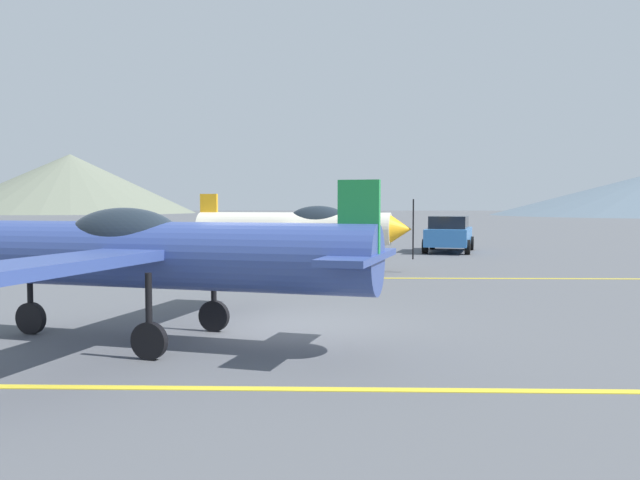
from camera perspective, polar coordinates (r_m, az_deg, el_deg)
The scene contains 7 objects.
ground_plane at distance 11.45m, azimuth -3.82°, elevation -7.68°, with size 400.00×400.00×0.00m, color #54565B.
apron_line_near at distance 7.80m, azimuth -6.55°, elevation -12.85°, with size 80.00×0.16×0.01m, color yellow.
apron_line_far at distance 18.93m, azimuth -1.62°, elevation -3.35°, with size 80.00×0.16×0.01m, color yellow.
airplane_near at distance 10.34m, azimuth -14.16°, elevation -1.08°, with size 7.31×8.29×2.50m.
airplane_mid at distance 21.11m, azimuth -1.68°, elevation 1.14°, with size 7.30×8.33×2.50m.
car_sedan at distance 29.73m, azimuth 11.27°, elevation 0.59°, with size 2.83×4.61×1.62m.
hill_left at distance 164.13m, azimuth -21.08°, elevation 4.64°, with size 58.01×58.01×13.87m, color slate.
Camera 1 is at (1.08, -11.19, 2.16)m, focal length 36.41 mm.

